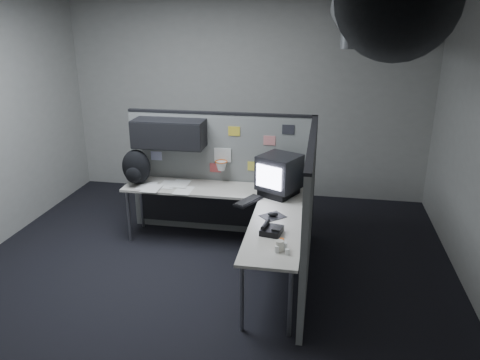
% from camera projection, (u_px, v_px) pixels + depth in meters
% --- Properties ---
extents(room, '(5.62, 5.62, 3.22)m').
position_uv_depth(room, '(256.00, 93.00, 4.40)').
color(room, black).
rests_on(room, ground).
extents(partition_back, '(2.44, 0.42, 1.63)m').
position_uv_depth(partition_back, '(207.00, 161.00, 6.05)').
color(partition_back, slate).
rests_on(partition_back, ground).
extents(partition_right, '(0.07, 2.23, 1.63)m').
position_uv_depth(partition_right, '(308.00, 212.00, 4.94)').
color(partition_right, slate).
rests_on(partition_right, ground).
extents(desk, '(2.31, 2.11, 0.73)m').
position_uv_depth(desk, '(229.00, 206.00, 5.61)').
color(desk, '#BBB6A9').
rests_on(desk, ground).
extents(monitor, '(0.58, 0.58, 0.49)m').
position_uv_depth(monitor, '(279.00, 175.00, 5.57)').
color(monitor, black).
rests_on(monitor, desk).
extents(keyboard, '(0.31, 0.43, 0.04)m').
position_uv_depth(keyboard, '(248.00, 201.00, 5.42)').
color(keyboard, black).
rests_on(keyboard, desk).
extents(mouse, '(0.31, 0.31, 0.05)m').
position_uv_depth(mouse, '(273.00, 215.00, 5.04)').
color(mouse, black).
rests_on(mouse, desk).
extents(phone, '(0.23, 0.25, 0.10)m').
position_uv_depth(phone, '(271.00, 230.00, 4.65)').
color(phone, black).
rests_on(phone, desk).
extents(bottles, '(0.14, 0.17, 0.09)m').
position_uv_depth(bottles, '(282.00, 247.00, 4.32)').
color(bottles, silver).
rests_on(bottles, desk).
extents(cup, '(0.09, 0.09, 0.10)m').
position_uv_depth(cup, '(280.00, 246.00, 4.30)').
color(cup, beige).
rests_on(cup, desk).
extents(papers, '(0.71, 0.53, 0.02)m').
position_uv_depth(papers, '(166.00, 187.00, 5.90)').
color(papers, white).
rests_on(papers, desk).
extents(backpack, '(0.42, 0.40, 0.45)m').
position_uv_depth(backpack, '(136.00, 168.00, 5.94)').
color(backpack, black).
rests_on(backpack, desk).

